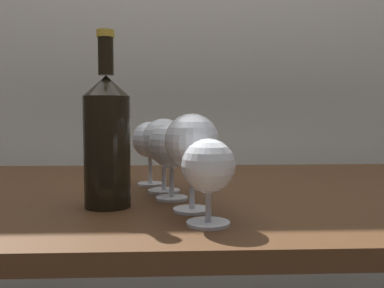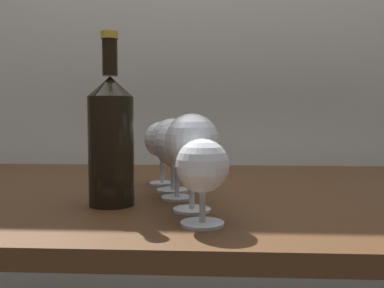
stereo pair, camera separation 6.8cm
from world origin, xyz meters
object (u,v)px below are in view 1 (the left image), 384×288
Objects in this scene: wine_glass_port at (208,168)px; wine_glass_chardonnay at (164,142)px; wine_glass_cabernet at (172,146)px; wine_glass_white at (150,141)px; wine_bottle at (107,139)px; wine_glass_pinot at (192,143)px.

wine_glass_port is 0.27m from wine_glass_chardonnay.
wine_glass_white is (-0.05, 0.16, -0.00)m from wine_glass_cabernet.
wine_glass_cabernet is (-0.05, 0.18, 0.02)m from wine_glass_port.
wine_bottle is (-0.09, -0.13, 0.01)m from wine_glass_chardonnay.
wine_glass_chardonnay is at bearing -69.02° from wine_glass_white.
wine_glass_port is at bearing -77.17° from wine_glass_pinot.
wine_glass_pinot is 0.54× the size of wine_bottle.
wine_glass_chardonnay is 1.06× the size of wine_glass_white.
wine_glass_white is (-0.08, 0.26, -0.01)m from wine_glass_pinot.
wine_glass_pinot is 0.18m from wine_glass_chardonnay.
wine_glass_cabernet is at bearing -77.88° from wine_glass_chardonnay.
wine_glass_white is at bearing 106.89° from wine_glass_cabernet.
wine_bottle is at bearing -105.70° from wine_glass_white.
wine_glass_chardonnay is 0.50× the size of wine_bottle.
wine_glass_pinot is 1.07× the size of wine_glass_chardonnay.
wine_glass_cabernet reaches higher than wine_glass_white.
wine_glass_port is at bearing -73.50° from wine_glass_white.
wine_glass_cabernet reaches higher than wine_glass_port.
wine_glass_white is at bearing 107.69° from wine_glass_pinot.
wine_glass_white is at bearing 74.30° from wine_bottle.
wine_glass_cabernet is at bearing 109.00° from wine_glass_pinot.
wine_glass_cabernet is at bearing -73.11° from wine_glass_white.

